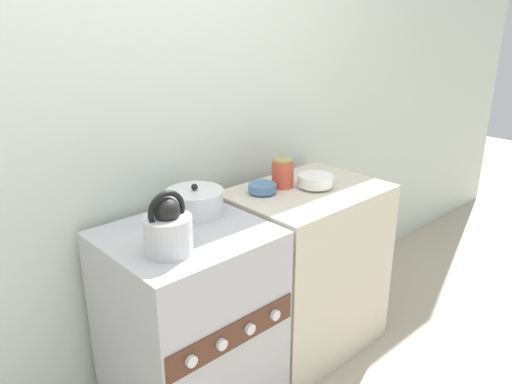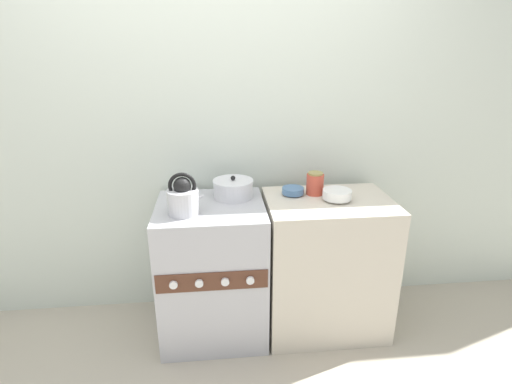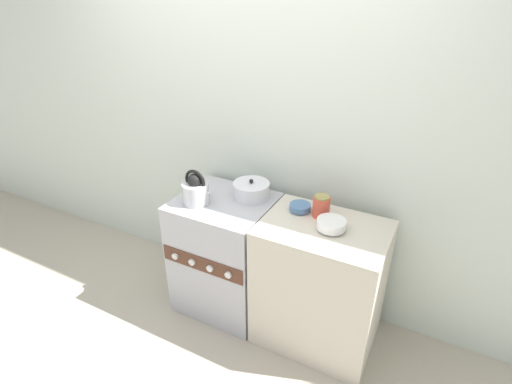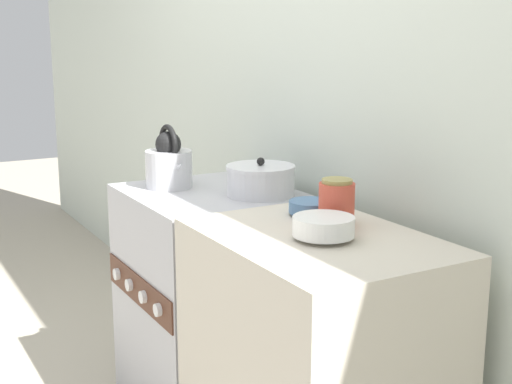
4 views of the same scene
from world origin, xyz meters
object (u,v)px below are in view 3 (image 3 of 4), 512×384
enamel_bowl (331,224)px  small_ceramic_bowl (300,207)px  stove (226,253)px  cooking_pot (251,190)px  storage_jar (321,206)px  kettle (196,190)px

enamel_bowl → small_ceramic_bowl: enamel_bowl is taller
stove → cooking_pot: size_ratio=3.50×
cooking_pot → storage_jar: bearing=-3.7°
cooking_pot → small_ceramic_bowl: (0.36, -0.03, -0.02)m
kettle → enamel_bowl: bearing=5.1°
kettle → cooking_pot: bearing=39.1°
stove → small_ceramic_bowl: size_ratio=6.47×
small_ceramic_bowl → cooking_pot: bearing=174.9°
stove → enamel_bowl: (0.74, -0.02, 0.47)m
small_ceramic_bowl → storage_jar: (0.13, -0.00, 0.04)m
kettle → storage_jar: 0.80m
storage_jar → kettle: bearing=-165.9°
kettle → small_ceramic_bowl: (0.64, 0.20, -0.05)m
cooking_pot → small_ceramic_bowl: size_ratio=1.85×
enamel_bowl → small_ceramic_bowl: (-0.24, 0.12, -0.01)m
cooking_pot → enamel_bowl: (0.60, -0.15, -0.01)m
stove → kettle: (-0.14, -0.10, 0.52)m
stove → storage_jar: 0.82m
cooking_pot → enamel_bowl: cooking_pot is taller
cooking_pot → storage_jar: size_ratio=1.78×
stove → enamel_bowl: size_ratio=5.07×
enamel_bowl → storage_jar: storage_jar is taller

